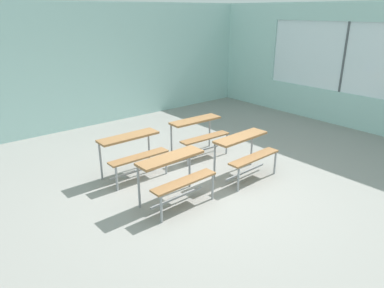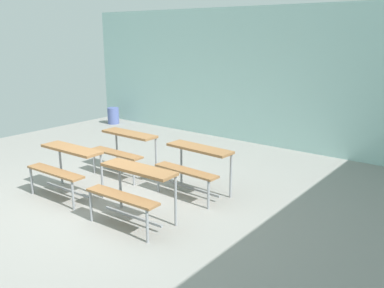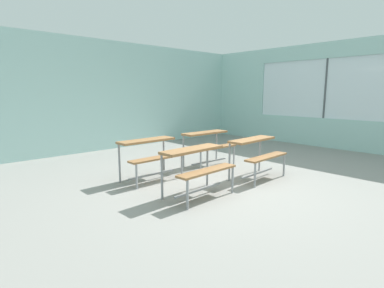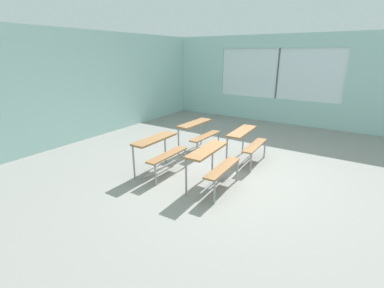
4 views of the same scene
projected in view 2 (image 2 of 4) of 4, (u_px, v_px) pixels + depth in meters
ground at (102, 206)px, 6.00m from camera, size 10.00×9.00×0.05m
wall_back at (257, 77)px, 9.03m from camera, size 10.00×0.12×3.00m
desk_bench_r0c0 at (66, 160)px, 6.20m from camera, size 1.12×0.62×0.74m
desk_bench_r0c1 at (133, 183)px, 5.28m from camera, size 1.12×0.63×0.74m
desk_bench_r1c0 at (125, 144)px, 7.14m from camera, size 1.10×0.60×0.74m
desk_bench_r1c1 at (195, 160)px, 6.24m from camera, size 1.12×0.63×0.74m
trash_bin at (113, 116)px, 11.32m from camera, size 0.31×0.31×0.45m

